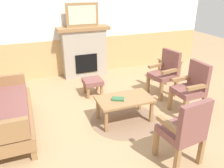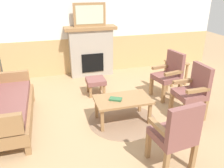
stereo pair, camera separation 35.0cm
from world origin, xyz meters
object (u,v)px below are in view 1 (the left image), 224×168
framed_picture (82,15)px  fireplace (84,51)px  book_on_table (118,99)px  coffee_table (125,101)px  armchair_front_left (185,129)px  side_table (170,64)px  armchair_by_window_left (192,86)px  armchair_near_fireplace (165,71)px  footstool (93,83)px  couch (5,110)px

framed_picture → fireplace: bearing=-90.0°
framed_picture → book_on_table: framed_picture is taller
coffee_table → book_on_table: 0.15m
armchair_front_left → side_table: (1.49, 2.50, -0.10)m
side_table → armchair_by_window_left: bearing=-109.7°
book_on_table → fireplace: bearing=88.7°
armchair_by_window_left → armchair_front_left: bearing=-132.4°
armchair_near_fireplace → footstool: bearing=160.0°
couch → book_on_table: couch is taller
armchair_by_window_left → side_table: size_ratio=1.78×
coffee_table → armchair_by_window_left: bearing=-8.3°
footstool → armchair_front_left: size_ratio=0.41×
fireplace → framed_picture: bearing=90.0°
coffee_table → footstool: (-0.22, 1.19, -0.10)m
coffee_table → armchair_by_window_left: (1.26, -0.18, 0.15)m
armchair_near_fireplace → side_table: armchair_near_fireplace is taller
framed_picture → coffee_table: framed_picture is taller
coffee_table → armchair_front_left: 1.29m
framed_picture → armchair_near_fireplace: framed_picture is taller
framed_picture → side_table: size_ratio=1.45×
book_on_table → couch: bearing=167.7°
footstool → armchair_by_window_left: 2.04m
book_on_table → armchair_by_window_left: (1.39, -0.17, 0.08)m
fireplace → coffee_table: fireplace is taller
couch → footstool: size_ratio=4.50×
book_on_table → side_table: (1.91, 1.27, -0.02)m
coffee_table → side_table: 2.18m
framed_picture → couch: framed_picture is taller
coffee_table → book_on_table: (-0.13, -0.01, 0.07)m
fireplace → couch: fireplace is taller
framed_picture → armchair_by_window_left: bearing=-62.8°
couch → armchair_near_fireplace: 3.19m
coffee_table → side_table: bearing=35.3°
fireplace → framed_picture: (0.00, 0.00, 0.91)m
footstool → armchair_by_window_left: (1.48, -1.38, 0.25)m
armchair_near_fireplace → armchair_front_left: 2.14m
framed_picture → armchair_front_left: framed_picture is taller
couch → armchair_by_window_left: bearing=-10.0°
armchair_front_left → side_table: bearing=59.3°
framed_picture → footstool: bearing=-96.9°
framed_picture → side_table: framed_picture is taller
side_table → coffee_table: bearing=-144.7°
couch → side_table: couch is taller
coffee_table → armchair_near_fireplace: 1.42m
book_on_table → armchair_near_fireplace: armchair_near_fireplace is taller
armchair_by_window_left → side_table: bearing=70.3°
coffee_table → armchair_near_fireplace: bearing=27.8°
armchair_by_window_left → armchair_front_left: same height
coffee_table → footstool: 1.22m
couch → book_on_table: 1.84m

